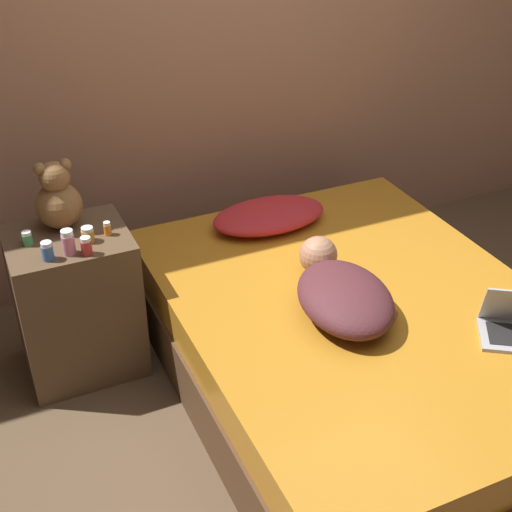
% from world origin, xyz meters
% --- Properties ---
extents(ground_plane, '(12.00, 12.00, 0.00)m').
position_xyz_m(ground_plane, '(0.00, 0.00, 0.00)').
color(ground_plane, brown).
extents(wall_back, '(8.00, 0.06, 2.60)m').
position_xyz_m(wall_back, '(0.00, 1.29, 1.30)').
color(wall_back, '#996B51').
rests_on(wall_back, ground_plane).
extents(bed, '(1.53, 2.03, 0.45)m').
position_xyz_m(bed, '(0.00, 0.00, 0.22)').
color(bed, '#4C331E').
rests_on(bed, ground_plane).
extents(nightstand, '(0.51, 0.44, 0.68)m').
position_xyz_m(nightstand, '(-1.08, 0.65, 0.34)').
color(nightstand, brown).
rests_on(nightstand, ground_plane).
extents(pillow, '(0.58, 0.34, 0.11)m').
position_xyz_m(pillow, '(-0.08, 0.76, 0.51)').
color(pillow, red).
rests_on(pillow, bed).
extents(person_lying, '(0.46, 0.71, 0.17)m').
position_xyz_m(person_lying, '(-0.11, -0.00, 0.53)').
color(person_lying, '#4C2328').
rests_on(person_lying, bed).
extents(teddy_bear, '(0.20, 0.20, 0.31)m').
position_xyz_m(teddy_bear, '(-1.08, 0.75, 0.82)').
color(teddy_bear, brown).
rests_on(teddy_bear, nightstand).
extents(bottle_blue, '(0.05, 0.05, 0.08)m').
position_xyz_m(bottle_blue, '(-1.18, 0.50, 0.72)').
color(bottle_blue, '#3866B2').
rests_on(bottle_blue, nightstand).
extents(bottle_red, '(0.04, 0.04, 0.08)m').
position_xyz_m(bottle_red, '(-1.03, 0.47, 0.72)').
color(bottle_red, '#B72D2D').
rests_on(bottle_red, nightstand).
extents(bottle_green, '(0.04, 0.04, 0.06)m').
position_xyz_m(bottle_green, '(-1.23, 0.65, 0.71)').
color(bottle_green, '#3D8E4C').
rests_on(bottle_green, nightstand).
extents(bottle_pink, '(0.05, 0.05, 0.11)m').
position_xyz_m(bottle_pink, '(-1.09, 0.51, 0.74)').
color(bottle_pink, pink).
rests_on(bottle_pink, nightstand).
extents(bottle_orange, '(0.03, 0.03, 0.06)m').
position_xyz_m(bottle_orange, '(-0.91, 0.59, 0.71)').
color(bottle_orange, orange).
rests_on(bottle_orange, nightstand).
extents(bottle_amber, '(0.05, 0.05, 0.07)m').
position_xyz_m(bottle_amber, '(-1.00, 0.57, 0.72)').
color(bottle_amber, gold).
rests_on(bottle_amber, nightstand).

